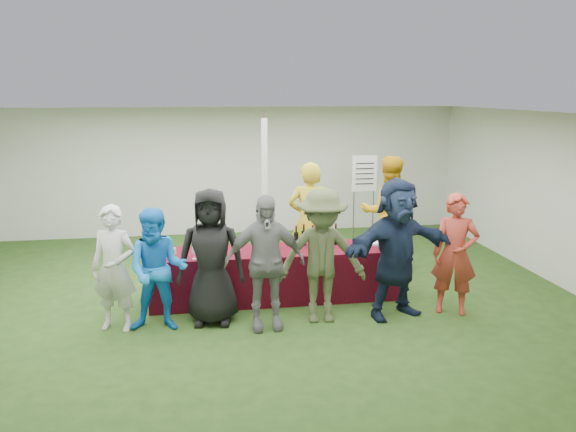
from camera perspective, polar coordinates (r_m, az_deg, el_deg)
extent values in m
plane|color=#284719|center=(8.50, -4.70, -8.26)|extent=(60.00, 60.00, 0.00)
plane|color=white|center=(12.06, -6.31, 4.54)|extent=(10.00, 0.00, 10.00)
plane|color=white|center=(4.31, -0.77, -10.22)|extent=(10.00, 0.00, 10.00)
plane|color=white|center=(9.83, 25.60, 1.56)|extent=(0.00, 8.00, 8.00)
plane|color=white|center=(7.96, -5.05, 10.23)|extent=(10.00, 10.00, 0.00)
cylinder|color=silver|center=(9.34, -2.37, 2.27)|extent=(0.10, 0.10, 2.70)
cube|color=#5A0C1B|center=(8.33, -1.37, -5.93)|extent=(3.60, 0.80, 0.75)
cylinder|color=black|center=(8.35, 0.83, -2.41)|extent=(0.07, 0.07, 0.22)
cylinder|color=black|center=(8.31, 0.83, -1.41)|extent=(0.03, 0.03, 0.08)
cylinder|color=maroon|center=(8.30, 0.83, -1.06)|extent=(0.03, 0.03, 0.02)
cylinder|color=black|center=(8.44, 1.61, -2.25)|extent=(0.07, 0.07, 0.22)
cylinder|color=black|center=(8.41, 1.62, -1.26)|extent=(0.03, 0.03, 0.08)
cylinder|color=maroon|center=(8.39, 1.62, -0.91)|extent=(0.03, 0.03, 0.02)
cylinder|color=black|center=(8.39, 2.52, -2.34)|extent=(0.07, 0.07, 0.22)
cylinder|color=black|center=(8.36, 2.53, -1.35)|extent=(0.03, 0.03, 0.08)
cylinder|color=maroon|center=(8.35, 2.53, -1.00)|extent=(0.03, 0.03, 0.02)
cylinder|color=black|center=(8.47, 3.42, -2.21)|extent=(0.07, 0.07, 0.22)
cylinder|color=black|center=(8.44, 3.43, -1.23)|extent=(0.03, 0.03, 0.08)
cylinder|color=maroon|center=(8.42, 3.43, -0.88)|extent=(0.03, 0.03, 0.02)
cylinder|color=black|center=(8.44, 3.85, -2.27)|extent=(0.07, 0.07, 0.22)
cylinder|color=black|center=(8.41, 3.87, -1.28)|extent=(0.03, 0.03, 0.08)
cylinder|color=maroon|center=(8.39, 3.87, -0.94)|extent=(0.03, 0.03, 0.02)
cylinder|color=black|center=(8.51, 4.86, -2.18)|extent=(0.07, 0.07, 0.22)
cylinder|color=black|center=(8.47, 4.88, -1.19)|extent=(0.03, 0.03, 0.08)
cylinder|color=maroon|center=(8.46, 4.89, -0.85)|extent=(0.03, 0.03, 0.02)
cylinder|color=silver|center=(7.91, -11.45, -4.34)|extent=(0.06, 0.06, 0.00)
cylinder|color=silver|center=(7.90, -11.46, -4.06)|extent=(0.01, 0.01, 0.07)
cylinder|color=silver|center=(7.88, -11.49, -3.51)|extent=(0.06, 0.06, 0.08)
cylinder|color=silver|center=(7.89, -9.50, -4.30)|extent=(0.06, 0.06, 0.00)
cylinder|color=silver|center=(7.88, -9.51, -4.03)|extent=(0.01, 0.01, 0.07)
cylinder|color=silver|center=(7.86, -9.53, -3.47)|extent=(0.06, 0.06, 0.08)
cylinder|color=silver|center=(7.93, -6.53, -4.12)|extent=(0.06, 0.06, 0.00)
cylinder|color=silver|center=(7.92, -6.54, -3.85)|extent=(0.01, 0.01, 0.07)
cylinder|color=silver|center=(7.90, -6.56, -3.29)|extent=(0.06, 0.06, 0.08)
cylinder|color=silver|center=(7.90, -3.41, -4.13)|extent=(0.06, 0.06, 0.00)
cylinder|color=silver|center=(7.89, -3.41, -3.85)|extent=(0.01, 0.01, 0.07)
cylinder|color=silver|center=(7.87, -3.42, -3.29)|extent=(0.06, 0.06, 0.08)
cylinder|color=#470714|center=(7.88, -3.42, -3.50)|extent=(0.05, 0.05, 0.02)
cylinder|color=silver|center=(8.27, 8.04, -3.47)|extent=(0.06, 0.06, 0.00)
cylinder|color=silver|center=(8.26, 8.05, -3.20)|extent=(0.01, 0.01, 0.07)
cylinder|color=silver|center=(8.24, 8.07, -2.67)|extent=(0.06, 0.06, 0.08)
cylinder|color=#470714|center=(8.25, 8.06, -2.87)|extent=(0.05, 0.05, 0.02)
cylinder|color=silver|center=(8.28, -1.16, -2.62)|extent=(0.07, 0.07, 0.20)
cylinder|color=silver|center=(8.25, -1.16, -1.85)|extent=(0.03, 0.03, 0.03)
cube|color=white|center=(8.60, 8.84, -2.77)|extent=(0.25, 0.18, 0.03)
cylinder|color=slate|center=(8.36, 9.95, -2.73)|extent=(0.24, 0.24, 0.18)
cylinder|color=slate|center=(11.17, 6.66, -0.29)|extent=(0.02, 0.02, 1.10)
cylinder|color=slate|center=(11.28, 8.61, -0.22)|extent=(0.02, 0.02, 1.10)
cube|color=white|center=(11.06, 7.77, 4.30)|extent=(0.50, 0.02, 0.70)
cube|color=black|center=(11.02, 7.83, 5.32)|extent=(0.36, 0.01, 0.02)
cube|color=black|center=(11.03, 7.81, 4.80)|extent=(0.36, 0.01, 0.02)
cube|color=black|center=(11.04, 7.80, 4.29)|extent=(0.36, 0.01, 0.02)
cube|color=black|center=(11.06, 7.78, 3.77)|extent=(0.36, 0.01, 0.02)
cube|color=black|center=(11.07, 7.77, 3.26)|extent=(0.36, 0.01, 0.02)
imported|color=gold|center=(9.07, 2.21, -0.53)|extent=(0.80, 0.63, 1.93)
imported|color=gold|center=(9.84, 10.10, 0.39)|extent=(1.05, 0.88, 1.95)
imported|color=silver|center=(7.49, -17.24, -5.12)|extent=(0.69, 0.56, 1.63)
imported|color=blue|center=(7.33, -13.10, -5.38)|extent=(0.84, 0.69, 1.60)
imported|color=black|center=(7.41, -7.82, -4.14)|extent=(0.95, 0.68, 1.81)
imported|color=slate|center=(7.19, -2.38, -4.73)|extent=(1.05, 0.46, 1.77)
imported|color=#444C2D|center=(7.40, 3.46, -4.10)|extent=(1.21, 0.75, 1.80)
imported|color=#152038|center=(7.68, 10.97, -3.24)|extent=(1.86, 1.05, 1.92)
imported|color=#A73326|center=(8.02, 16.61, -3.74)|extent=(0.72, 0.61, 1.68)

